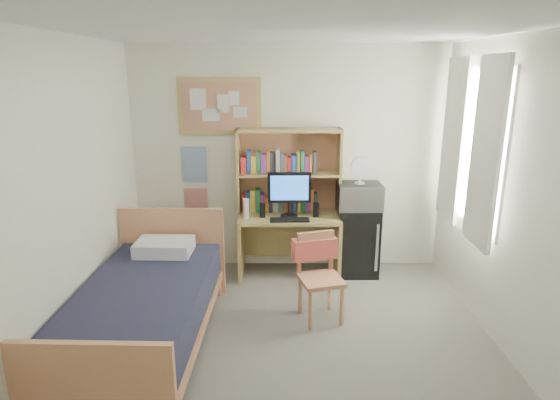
{
  "coord_description": "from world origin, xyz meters",
  "views": [
    {
      "loc": [
        -0.11,
        -3.28,
        2.32
      ],
      "look_at": [
        -0.1,
        1.2,
        1.07
      ],
      "focal_mm": 30.0,
      "sensor_mm": 36.0,
      "label": 1
    }
  ],
  "objects_px": {
    "desk_chair": "(321,279)",
    "microwave": "(359,196)",
    "mini_fridge": "(357,240)",
    "desk_fan": "(360,171)",
    "bulletin_board": "(219,106)",
    "speaker_right": "(316,210)",
    "bed": "(144,318)",
    "speaker_left": "(262,210)",
    "monitor": "(289,195)",
    "desk": "(289,245)"
  },
  "relations": [
    {
      "from": "desk_chair",
      "to": "microwave",
      "type": "distance_m",
      "value": 1.3
    },
    {
      "from": "mini_fridge",
      "to": "desk_fan",
      "type": "xyz_separation_m",
      "value": [
        0.0,
        -0.02,
        0.83
      ]
    },
    {
      "from": "bulletin_board",
      "to": "desk_fan",
      "type": "xyz_separation_m",
      "value": [
        1.58,
        -0.26,
        -0.69
      ]
    },
    {
      "from": "microwave",
      "to": "mini_fridge",
      "type": "bearing_deg",
      "value": 90.0
    },
    {
      "from": "speaker_right",
      "to": "microwave",
      "type": "distance_m",
      "value": 0.52
    },
    {
      "from": "desk_chair",
      "to": "speaker_right",
      "type": "xyz_separation_m",
      "value": [
        0.02,
        0.98,
        0.38
      ]
    },
    {
      "from": "bed",
      "to": "speaker_left",
      "type": "xyz_separation_m",
      "value": [
        0.97,
        1.45,
        0.51
      ]
    },
    {
      "from": "bulletin_board",
      "to": "speaker_left",
      "type": "bearing_deg",
      "value": -36.09
    },
    {
      "from": "bed",
      "to": "speaker_left",
      "type": "bearing_deg",
      "value": 58.11
    },
    {
      "from": "monitor",
      "to": "desk",
      "type": "bearing_deg",
      "value": 90.0
    },
    {
      "from": "bulletin_board",
      "to": "bed",
      "type": "height_order",
      "value": "bulletin_board"
    },
    {
      "from": "bed",
      "to": "speaker_right",
      "type": "height_order",
      "value": "speaker_right"
    },
    {
      "from": "desk",
      "to": "speaker_right",
      "type": "height_order",
      "value": "speaker_right"
    },
    {
      "from": "desk",
      "to": "speaker_left",
      "type": "relative_size",
      "value": 7.4
    },
    {
      "from": "microwave",
      "to": "monitor",
      "type": "bearing_deg",
      "value": -173.93
    },
    {
      "from": "desk",
      "to": "mini_fridge",
      "type": "distance_m",
      "value": 0.79
    },
    {
      "from": "mini_fridge",
      "to": "bulletin_board",
      "type": "bearing_deg",
      "value": 170.96
    },
    {
      "from": "monitor",
      "to": "desk_fan",
      "type": "xyz_separation_m",
      "value": [
        0.79,
        0.09,
        0.25
      ]
    },
    {
      "from": "desk_fan",
      "to": "desk_chair",
      "type": "bearing_deg",
      "value": -115.88
    },
    {
      "from": "desk_chair",
      "to": "mini_fridge",
      "type": "height_order",
      "value": "desk_chair"
    },
    {
      "from": "desk_chair",
      "to": "bed",
      "type": "height_order",
      "value": "desk_chair"
    },
    {
      "from": "desk",
      "to": "desk_fan",
      "type": "relative_size",
      "value": 4.02
    },
    {
      "from": "desk",
      "to": "desk_fan",
      "type": "xyz_separation_m",
      "value": [
        0.79,
        0.03,
        0.87
      ]
    },
    {
      "from": "monitor",
      "to": "microwave",
      "type": "bearing_deg",
      "value": 5.72
    },
    {
      "from": "microwave",
      "to": "desk_chair",
      "type": "bearing_deg",
      "value": -115.88
    },
    {
      "from": "desk_chair",
      "to": "monitor",
      "type": "height_order",
      "value": "monitor"
    },
    {
      "from": "bulletin_board",
      "to": "desk_fan",
      "type": "height_order",
      "value": "bulletin_board"
    },
    {
      "from": "desk",
      "to": "monitor",
      "type": "height_order",
      "value": "monitor"
    },
    {
      "from": "speaker_left",
      "to": "desk_chair",
      "type": "bearing_deg",
      "value": -59.99
    },
    {
      "from": "bulletin_board",
      "to": "speaker_left",
      "type": "distance_m",
      "value": 1.27
    },
    {
      "from": "speaker_right",
      "to": "microwave",
      "type": "bearing_deg",
      "value": 9.15
    },
    {
      "from": "desk",
      "to": "bed",
      "type": "distance_m",
      "value": 1.98
    },
    {
      "from": "desk_chair",
      "to": "bed",
      "type": "xyz_separation_m",
      "value": [
        -1.55,
        -0.48,
        -0.13
      ]
    },
    {
      "from": "microwave",
      "to": "desk",
      "type": "bearing_deg",
      "value": -178.25
    },
    {
      "from": "bed",
      "to": "speaker_right",
      "type": "relative_size",
      "value": 13.29
    },
    {
      "from": "bulletin_board",
      "to": "desk_fan",
      "type": "distance_m",
      "value": 1.74
    },
    {
      "from": "bulletin_board",
      "to": "speaker_right",
      "type": "height_order",
      "value": "bulletin_board"
    },
    {
      "from": "bed",
      "to": "monitor",
      "type": "distance_m",
      "value": 2.05
    },
    {
      "from": "speaker_left",
      "to": "bed",
      "type": "bearing_deg",
      "value": -124.21
    },
    {
      "from": "bulletin_board",
      "to": "desk",
      "type": "relative_size",
      "value": 0.82
    },
    {
      "from": "desk",
      "to": "bed",
      "type": "height_order",
      "value": "desk"
    },
    {
      "from": "monitor",
      "to": "desk_chair",
      "type": "bearing_deg",
      "value": -74.75
    },
    {
      "from": "bulletin_board",
      "to": "microwave",
      "type": "bearing_deg",
      "value": -9.49
    },
    {
      "from": "desk",
      "to": "mini_fridge",
      "type": "bearing_deg",
      "value": 2.84
    },
    {
      "from": "desk_chair",
      "to": "microwave",
      "type": "bearing_deg",
      "value": 49.51
    },
    {
      "from": "desk_chair",
      "to": "desk_fan",
      "type": "bearing_deg",
      "value": 49.51
    },
    {
      "from": "bulletin_board",
      "to": "desk_chair",
      "type": "bearing_deg",
      "value": -51.36
    },
    {
      "from": "monitor",
      "to": "bulletin_board",
      "type": "bearing_deg",
      "value": 155.31
    },
    {
      "from": "mini_fridge",
      "to": "monitor",
      "type": "xyz_separation_m",
      "value": [
        -0.79,
        -0.11,
        0.58
      ]
    },
    {
      "from": "mini_fridge",
      "to": "monitor",
      "type": "bearing_deg",
      "value": -172.5
    }
  ]
}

